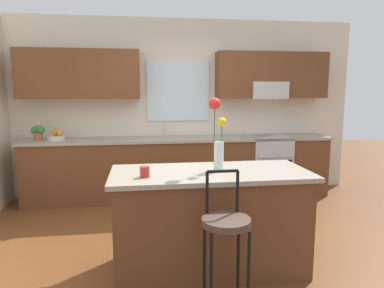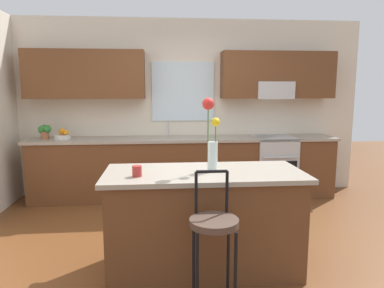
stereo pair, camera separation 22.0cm
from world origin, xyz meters
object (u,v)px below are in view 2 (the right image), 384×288
Objects in this scene: bar_stool_near at (214,228)px; mug_ceramic at (137,171)px; oven_range at (273,166)px; potted_plant_small at (45,131)px; fruit_bowl_oranges at (63,136)px; kitchen_island at (204,221)px; flower_vase at (212,136)px.

mug_ceramic is (-0.58, 0.47, 0.33)m from bar_stool_near.
potted_plant_small is at bearing 179.59° from oven_range.
mug_ceramic is at bearing -62.40° from fruit_bowl_oranges.
kitchen_island is 0.78m from mug_ceramic.
flower_vase is at bearing 11.13° from kitchen_island.
mug_ceramic is (-0.64, -0.15, -0.27)m from flower_vase.
flower_vase reaches higher than potted_plant_small.
potted_plant_small is at bearing 134.00° from flower_vase.
flower_vase is at bearing -120.56° from oven_range.
bar_stool_near is at bearing -90.00° from kitchen_island.
fruit_bowl_oranges is at bearing 122.66° from bar_stool_near.
fruit_bowl_oranges is 1.13× the size of potted_plant_small.
mug_ceramic is 2.65m from fruit_bowl_oranges.
potted_plant_small is (-2.05, 2.81, 0.41)m from bar_stool_near.
mug_ceramic is (-0.58, -0.13, 0.50)m from kitchen_island.
bar_stool_near is 11.58× the size of mug_ceramic.
flower_vase is 2.90m from fruit_bowl_oranges.
mug_ceramic is at bearing -129.70° from oven_range.
flower_vase is (0.07, 0.01, 0.77)m from kitchen_island.
oven_range is 4.33× the size of potted_plant_small.
potted_plant_small is (-2.05, 2.21, 0.58)m from kitchen_island.
bar_stool_near is 4.91× the size of potted_plant_small.
mug_ceramic is (-1.92, -2.32, 0.51)m from oven_range.
oven_range is at bearing 59.44° from flower_vase.
potted_plant_small is at bearing 132.91° from kitchen_island.
flower_vase is at bearing 83.80° from bar_stool_near.
mug_ceramic is at bearing -166.82° from kitchen_island.
flower_vase is 3.05m from potted_plant_small.
bar_stool_near is 1.61× the size of flower_vase.
fruit_bowl_oranges is at bearing 179.46° from oven_range.
fruit_bowl_oranges is 0.26m from potted_plant_small.
flower_vase is at bearing -49.61° from fruit_bowl_oranges.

